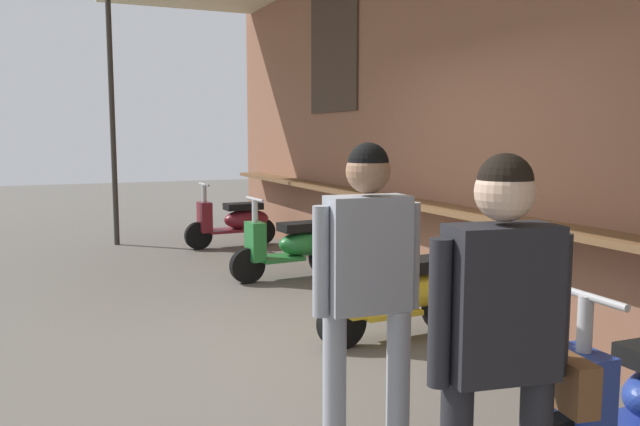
% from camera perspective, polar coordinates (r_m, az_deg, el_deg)
% --- Properties ---
extents(ground_plane, '(37.83, 37.83, 0.00)m').
position_cam_1_polar(ground_plane, '(5.08, -3.58, -12.32)').
color(ground_plane, '#605B54').
extents(market_stall_facade, '(13.51, 2.80, 3.85)m').
position_cam_1_polar(market_stall_facade, '(5.71, 14.13, 11.57)').
color(market_stall_facade, '#8C5B44').
rests_on(market_stall_facade, ground_plane).
extents(scooter_maroon, '(0.47, 1.40, 0.97)m').
position_cam_1_polar(scooter_maroon, '(9.78, -7.41, -0.68)').
color(scooter_maroon, maroon).
rests_on(scooter_maroon, ground_plane).
extents(scooter_green, '(0.49, 1.40, 0.97)m').
position_cam_1_polar(scooter_green, '(7.57, -2.33, -2.84)').
color(scooter_green, '#237533').
rests_on(scooter_green, ground_plane).
extents(scooter_yellow, '(0.47, 1.40, 0.97)m').
position_cam_1_polar(scooter_yellow, '(5.40, 7.39, -6.89)').
color(scooter_yellow, gold).
rests_on(scooter_yellow, ground_plane).
extents(shopper_with_handbag, '(0.30, 0.65, 1.61)m').
position_cam_1_polar(shopper_with_handbag, '(2.47, 15.90, -9.87)').
color(shopper_with_handbag, '#232328').
rests_on(shopper_with_handbag, ground_plane).
extents(shopper_passing, '(0.25, 0.56, 1.64)m').
position_cam_1_polar(shopper_passing, '(3.20, 4.18, -5.16)').
color(shopper_passing, '#999EA8').
rests_on(shopper_passing, ground_plane).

